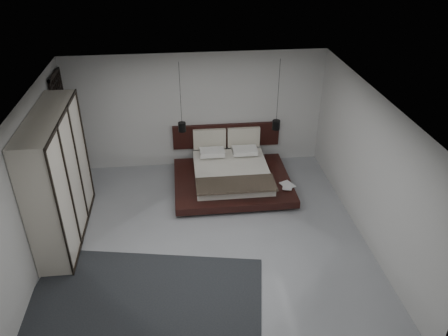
{
  "coord_description": "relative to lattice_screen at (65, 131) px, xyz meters",
  "views": [
    {
      "loc": [
        -0.41,
        -6.59,
        5.45
      ],
      "look_at": [
        0.44,
        1.2,
        0.86
      ],
      "focal_mm": 35.0,
      "sensor_mm": 36.0,
      "label": 1
    }
  ],
  "objects": [
    {
      "name": "book_lower",
      "position": [
        4.71,
        -1.16,
        -1.04
      ],
      "size": [
        0.35,
        0.39,
        0.03
      ],
      "primitive_type": "imported",
      "rotation": [
        0.0,
        0.0,
        0.43
      ],
      "color": "#99724C",
      "rests_on": "bed"
    },
    {
      "name": "book_upper",
      "position": [
        4.69,
        -1.19,
        -1.02
      ],
      "size": [
        0.28,
        0.33,
        0.02
      ],
      "primitive_type": "imported",
      "rotation": [
        0.0,
        0.0,
        -0.3
      ],
      "color": "#99724C",
      "rests_on": "book_lower"
    },
    {
      "name": "rug",
      "position": [
        1.75,
        -4.15,
        -1.29
      ],
      "size": [
        4.24,
        3.37,
        0.02
      ],
      "primitive_type": "cube",
      "rotation": [
        0.0,
        0.0,
        -0.18
      ],
      "color": "black",
      "rests_on": "floor"
    },
    {
      "name": "wall_left",
      "position": [
        -0.05,
        -2.45,
        0.1
      ],
      "size": [
        0.0,
        6.0,
        6.0
      ],
      "primitive_type": "plane",
      "rotation": [
        1.57,
        0.0,
        1.57
      ],
      "color": "#B7B7B5",
      "rests_on": "floor"
    },
    {
      "name": "wall_right",
      "position": [
        5.95,
        -2.45,
        0.1
      ],
      "size": [
        0.0,
        6.0,
        6.0
      ],
      "primitive_type": "plane",
      "rotation": [
        1.57,
        0.0,
        -1.57
      ],
      "color": "#B7B7B5",
      "rests_on": "floor"
    },
    {
      "name": "floor",
      "position": [
        2.95,
        -2.45,
        -1.3
      ],
      "size": [
        6.0,
        6.0,
        0.0
      ],
      "primitive_type": "plane",
      "color": "gray",
      "rests_on": "ground"
    },
    {
      "name": "bed",
      "position": [
        3.64,
        -0.53,
        -1.02
      ],
      "size": [
        2.6,
        2.32,
        1.05
      ],
      "color": "black",
      "rests_on": "floor"
    },
    {
      "name": "wall_front",
      "position": [
        2.95,
        -5.45,
        0.1
      ],
      "size": [
        6.0,
        0.0,
        6.0
      ],
      "primitive_type": "plane",
      "rotation": [
        -1.57,
        0.0,
        0.0
      ],
      "color": "#B7B7B5",
      "rests_on": "floor"
    },
    {
      "name": "pendant_right",
      "position": [
        4.71,
        -0.14,
        -0.02
      ],
      "size": [
        0.18,
        0.18,
        1.64
      ],
      "color": "black",
      "rests_on": "ceiling"
    },
    {
      "name": "ceiling",
      "position": [
        2.95,
        -2.45,
        1.5
      ],
      "size": [
        6.0,
        6.0,
        0.0
      ],
      "primitive_type": "plane",
      "rotation": [
        3.14,
        0.0,
        0.0
      ],
      "color": "white",
      "rests_on": "wall_back"
    },
    {
      "name": "wall_back",
      "position": [
        2.95,
        0.55,
        0.1
      ],
      "size": [
        6.0,
        0.0,
        6.0
      ],
      "primitive_type": "plane",
      "rotation": [
        1.57,
        0.0,
        0.0
      ],
      "color": "#B7B7B5",
      "rests_on": "floor"
    },
    {
      "name": "wardrobe",
      "position": [
        0.25,
        -1.93,
        -0.06
      ],
      "size": [
        0.6,
        2.54,
        2.49
      ],
      "color": "beige",
      "rests_on": "floor"
    },
    {
      "name": "lattice_screen",
      "position": [
        0.0,
        0.0,
        0.0
      ],
      "size": [
        0.05,
        0.9,
        2.6
      ],
      "primitive_type": "cube",
      "color": "black",
      "rests_on": "floor"
    },
    {
      "name": "pendant_left",
      "position": [
        2.57,
        -0.14,
        0.04
      ],
      "size": [
        0.17,
        0.17,
        1.58
      ],
      "color": "black",
      "rests_on": "ceiling"
    }
  ]
}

